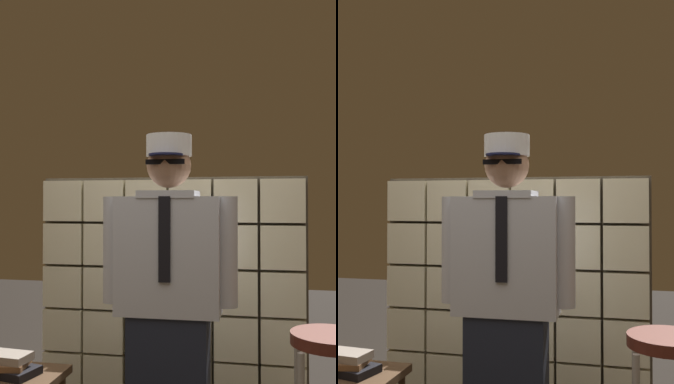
# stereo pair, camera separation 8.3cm
# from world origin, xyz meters

# --- Properties ---
(glass_block_wall) EXTENTS (1.85, 0.10, 1.55)m
(glass_block_wall) POSITION_xyz_m (0.00, 1.42, 0.75)
(glass_block_wall) COLOR beige
(glass_block_wall) RESTS_ON ground
(standing_person) EXTENTS (0.67, 0.28, 1.68)m
(standing_person) POSITION_xyz_m (0.19, 0.47, 0.88)
(standing_person) COLOR #1E2333
(standing_person) RESTS_ON ground
(book_stack) EXTENTS (0.28, 0.22, 0.11)m
(book_stack) POSITION_xyz_m (-0.57, 0.32, 0.56)
(book_stack) COLOR black
(book_stack) RESTS_ON side_table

